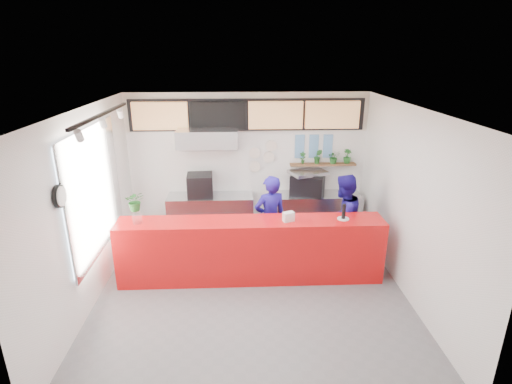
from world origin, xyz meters
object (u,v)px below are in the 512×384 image
(espresso_machine, at_px, (307,185))
(staff_center, at_px, (270,219))
(panini_oven, at_px, (200,185))
(service_counter, at_px, (251,250))
(pepper_mill, at_px, (344,211))
(staff_right, at_px, (342,219))

(espresso_machine, relative_size, staff_center, 0.40)
(panini_oven, bearing_deg, service_counter, -64.35)
(service_counter, xyz_separation_m, pepper_mill, (1.56, -0.01, 0.69))
(panini_oven, bearing_deg, pepper_mill, -38.69)
(service_counter, xyz_separation_m, staff_center, (0.38, 0.64, 0.29))
(service_counter, relative_size, panini_oven, 8.64)
(espresso_machine, bearing_deg, staff_center, -107.72)
(service_counter, height_order, staff_right, staff_right)
(service_counter, bearing_deg, panini_oven, 119.12)
(service_counter, bearing_deg, staff_right, 18.52)
(staff_center, distance_m, pepper_mill, 1.41)
(panini_oven, xyz_separation_m, staff_center, (1.38, -1.16, -0.29))
(panini_oven, relative_size, pepper_mill, 2.03)
(service_counter, relative_size, staff_right, 2.65)
(staff_center, xyz_separation_m, pepper_mill, (1.18, -0.65, 0.40))
(panini_oven, height_order, staff_right, staff_right)
(espresso_machine, relative_size, pepper_mill, 2.63)
(espresso_machine, bearing_deg, panini_oven, -160.57)
(service_counter, height_order, panini_oven, panini_oven)
(staff_center, bearing_deg, pepper_mill, 134.02)
(espresso_machine, distance_m, pepper_mill, 1.84)
(espresso_machine, distance_m, staff_center, 1.48)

